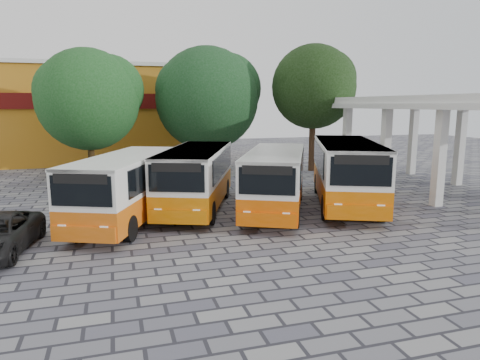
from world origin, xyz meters
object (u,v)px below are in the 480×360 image
object	(u,v)px
bus_far_left	(127,184)
bus_far_right	(346,169)
bus_centre_left	(196,174)
bus_centre_right	(275,177)

from	to	relation	value
bus_far_left	bus_far_right	distance (m)	10.43
bus_centre_left	bus_centre_right	bearing A→B (deg)	-2.68
bus_far_left	bus_centre_right	size ratio (longest dim) A/B	0.99
bus_far_left	bus_far_right	xyz separation A→B (m)	(10.43, 0.08, 0.19)
bus_centre_right	bus_far_right	world-z (taller)	bus_far_right
bus_centre_right	bus_far_right	distance (m)	3.79
bus_far_left	bus_centre_left	world-z (taller)	bus_centre_left
bus_centre_right	bus_far_left	bearing A→B (deg)	-155.14
bus_centre_right	bus_centre_left	bearing A→B (deg)	-178.19
bus_centre_right	bus_far_right	size ratio (longest dim) A/B	0.90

